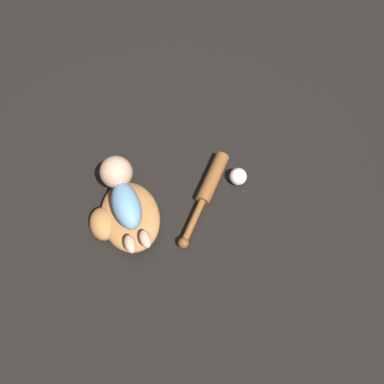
{
  "coord_description": "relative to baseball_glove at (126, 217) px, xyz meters",
  "views": [
    {
      "loc": [
        -0.66,
        -0.01,
        1.31
      ],
      "look_at": [
        -0.04,
        -0.19,
        0.07
      ],
      "focal_mm": 35.0,
      "sensor_mm": 36.0,
      "label": 1
    }
  ],
  "objects": [
    {
      "name": "baseball_bat",
      "position": [
        0.04,
        -0.33,
        -0.01
      ],
      "size": [
        0.35,
        0.3,
        0.06
      ],
      "color": "brown",
      "rests_on": "ground"
    },
    {
      "name": "baseball",
      "position": [
        0.05,
        -0.46,
        -0.01
      ],
      "size": [
        0.07,
        0.07,
        0.07
      ],
      "color": "white",
      "rests_on": "ground"
    },
    {
      "name": "ground_plane",
      "position": [
        0.06,
        -0.07,
        -0.04
      ],
      "size": [
        6.0,
        6.0,
        0.0
      ],
      "primitive_type": "plane",
      "color": "black"
    },
    {
      "name": "baby_figure",
      "position": [
        0.06,
        -0.01,
        0.09
      ],
      "size": [
        0.36,
        0.13,
        0.12
      ],
      "color": "#6693B2",
      "rests_on": "baseball_glove"
    },
    {
      "name": "baseball_glove",
      "position": [
        0.0,
        0.0,
        0.0
      ],
      "size": [
        0.29,
        0.26,
        0.09
      ],
      "color": "#A8703D",
      "rests_on": "ground"
    }
  ]
}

